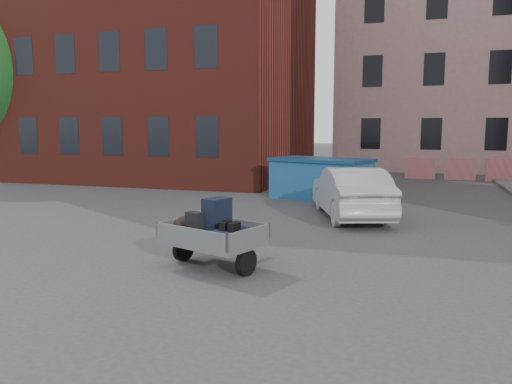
% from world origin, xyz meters
% --- Properties ---
extents(ground, '(120.00, 120.00, 0.00)m').
position_xyz_m(ground, '(0.00, 0.00, 0.00)').
color(ground, '#38383A').
rests_on(ground, ground).
extents(building_brick, '(12.00, 10.00, 14.00)m').
position_xyz_m(building_brick, '(-9.00, 13.00, 7.00)').
color(building_brick, '#591E16').
rests_on(building_brick, ground).
extents(building_pink, '(16.00, 8.00, 14.00)m').
position_xyz_m(building_pink, '(6.00, 22.00, 7.00)').
color(building_pink, '#BF9493').
rests_on(building_pink, ground).
extents(far_building, '(6.00, 6.00, 8.00)m').
position_xyz_m(far_building, '(-20.00, 22.00, 4.00)').
color(far_building, maroon).
rests_on(far_building, ground).
extents(barriers, '(4.70, 0.18, 1.00)m').
position_xyz_m(barriers, '(4.20, 15.00, 0.50)').
color(barriers, red).
rests_on(barriers, ground).
extents(trailer, '(1.88, 1.98, 1.20)m').
position_xyz_m(trailer, '(-0.96, -1.23, 0.61)').
color(trailer, black).
rests_on(trailer, ground).
extents(dumpster, '(3.59, 2.64, 1.35)m').
position_xyz_m(dumpster, '(-0.68, 7.35, 0.68)').
color(dumpster, '#1C5186').
rests_on(dumpster, ground).
extents(silver_car, '(2.72, 4.29, 1.33)m').
position_xyz_m(silver_car, '(0.68, 4.28, 0.67)').
color(silver_car, '#A3A6AA').
rests_on(silver_car, ground).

